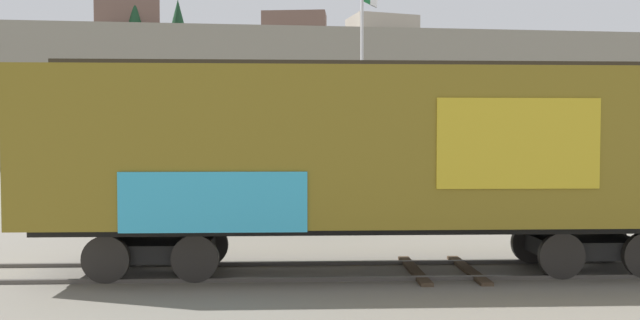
% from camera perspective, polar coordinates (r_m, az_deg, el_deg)
% --- Properties ---
extents(ground_plane, '(260.00, 260.00, 0.00)m').
position_cam_1_polar(ground_plane, '(12.27, 7.84, -10.96)').
color(ground_plane, slate).
extents(track, '(59.98, 5.53, 0.08)m').
position_cam_1_polar(track, '(12.23, 7.80, -10.81)').
color(track, '#4C4742').
rests_on(track, ground_plane).
extents(freight_car, '(13.93, 3.66, 4.36)m').
position_cam_1_polar(freight_car, '(11.86, 5.59, 0.92)').
color(freight_car, olive).
rests_on(freight_car, ground_plane).
extents(flagpole, '(0.90, 1.23, 9.13)m').
position_cam_1_polar(flagpole, '(22.89, 4.43, 9.28)').
color(flagpole, silver).
rests_on(flagpole, ground_plane).
extents(hillside, '(110.97, 29.07, 18.62)m').
position_cam_1_polar(hillside, '(70.59, -3.38, 5.46)').
color(hillside, gray).
rests_on(hillside, ground_plane).
extents(parked_car_silver, '(4.87, 2.54, 1.65)m').
position_cam_1_polar(parked_car_silver, '(18.43, -14.79, -3.98)').
color(parked_car_silver, '#B7BABF').
rests_on(parked_car_silver, ground_plane).
extents(parked_car_green, '(4.27, 1.89, 1.55)m').
position_cam_1_polar(parked_car_green, '(18.31, 0.64, -4.13)').
color(parked_car_green, '#1E5933').
rests_on(parked_car_green, ground_plane).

